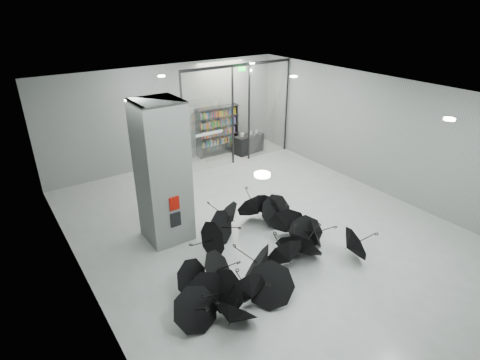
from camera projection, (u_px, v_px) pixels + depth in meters
room at (283, 147)px, 9.95m from camera, size 14.00×14.02×4.01m
column at (162, 173)px, 10.52m from camera, size 1.20×1.20×4.00m
fire_cabinet at (174, 203)px, 10.34m from camera, size 0.28×0.04×0.38m
info_panel at (176, 220)px, 10.55m from camera, size 0.30×0.03×0.42m
exit_sign at (242, 69)px, 14.71m from camera, size 0.30×0.06×0.15m
glass_partition at (239, 111)px, 15.55m from camera, size 5.06×0.08×4.00m
bookshelf at (218, 131)px, 16.84m from camera, size 1.94×0.54×2.11m
shop_counter at (249, 144)px, 17.26m from camera, size 1.41×0.71×0.81m
umbrella_cluster at (256, 255)px, 10.02m from camera, size 5.58×4.78×1.33m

